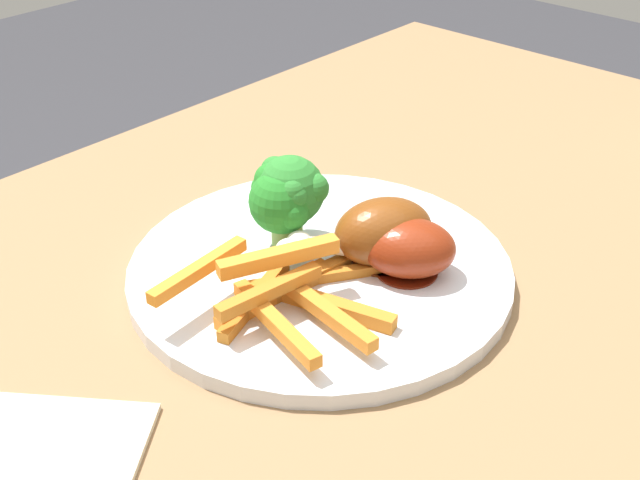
{
  "coord_description": "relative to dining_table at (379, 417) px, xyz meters",
  "views": [
    {
      "loc": [
        -0.38,
        -0.28,
        1.05
      ],
      "look_at": [
        -0.01,
        0.05,
        0.74
      ],
      "focal_mm": 46.29,
      "sensor_mm": 36.0,
      "label": 1
    }
  ],
  "objects": [
    {
      "name": "dining_table",
      "position": [
        0.0,
        0.0,
        0.0
      ],
      "size": [
        1.05,
        0.73,
        0.71
      ],
      "color": "#8E6B47",
      "rests_on": "ground_plane"
    },
    {
      "name": "dinner_plate",
      "position": [
        -0.01,
        0.05,
        0.12
      ],
      "size": [
        0.28,
        0.28,
        0.01
      ],
      "primitive_type": "cylinder",
      "color": "silver",
      "rests_on": "dining_table"
    },
    {
      "name": "broccoli_floret_front",
      "position": [
        0.0,
        0.09,
        0.17
      ],
      "size": [
        0.05,
        0.05,
        0.07
      ],
      "color": "#8BBC56",
      "rests_on": "dinner_plate"
    },
    {
      "name": "broccoli_floret_middle",
      "position": [
        -0.01,
        0.09,
        0.16
      ],
      "size": [
        0.05,
        0.05,
        0.06
      ],
      "color": "#82AB54",
      "rests_on": "dinner_plate"
    },
    {
      "name": "carrot_fries_pile",
      "position": [
        -0.06,
        0.04,
        0.14
      ],
      "size": [
        0.16,
        0.13,
        0.04
      ],
      "color": "orange",
      "rests_on": "dinner_plate"
    },
    {
      "name": "chicken_drumstick_near",
      "position": [
        0.02,
        0.02,
        0.15
      ],
      "size": [
        0.12,
        0.08,
        0.05
      ],
      "color": "#55240B",
      "rests_on": "dinner_plate"
    },
    {
      "name": "chicken_drumstick_far",
      "position": [
        0.02,
        0.0,
        0.14
      ],
      "size": [
        0.09,
        0.12,
        0.04
      ],
      "color": "#5E180A",
      "rests_on": "dinner_plate"
    }
  ]
}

